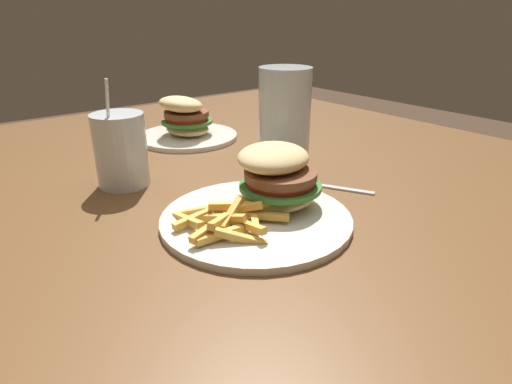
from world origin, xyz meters
TOP-DOWN VIEW (x-y plane):
  - dining_table at (0.00, 0.00)m, footprint 1.40×1.34m
  - meal_plate_near at (0.02, -0.16)m, footprint 0.26×0.26m
  - beer_glass at (0.16, -0.03)m, footprint 0.09×0.09m
  - juice_glass at (-0.09, 0.08)m, footprint 0.08×0.08m
  - spoon at (0.13, -0.07)m, footprint 0.12×0.18m
  - meal_plate_far at (0.13, 0.26)m, footprint 0.23×0.23m

SIDE VIEW (x-z plane):
  - dining_table at x=0.00m, z-range 0.28..0.99m
  - spoon at x=0.13m, z-range 0.71..0.72m
  - meal_plate_near at x=0.02m, z-range 0.69..0.79m
  - meal_plate_far at x=0.13m, z-range 0.69..0.79m
  - juice_glass at x=-0.09m, z-range 0.67..0.85m
  - beer_glass at x=0.16m, z-range 0.70..0.89m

